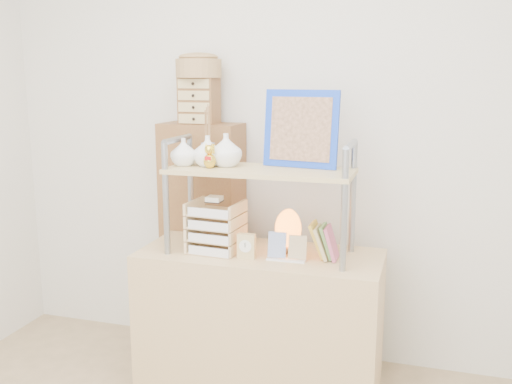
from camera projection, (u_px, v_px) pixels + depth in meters
room_shell at (192, 50)px, 1.88m from camera, size 3.42×3.41×2.61m
desk at (260, 323)px, 2.90m from camera, size 1.20×0.50×0.75m
cabinet at (203, 240)px, 3.31m from camera, size 0.46×0.26×1.35m
hutch at (246, 163)px, 2.77m from camera, size 0.90×0.34×0.80m
letter_tray at (215, 230)px, 2.82m from camera, size 0.25×0.24×0.28m
salt_lamp at (288, 230)px, 2.84m from camera, size 0.14×0.13×0.21m
desk_clock at (246, 246)px, 2.72m from camera, size 0.09×0.04×0.12m
postcard_stand at (286, 253)px, 2.70m from camera, size 0.19×0.06×0.13m
drawer_chest at (199, 101)px, 3.13m from camera, size 0.20×0.16×0.25m
woven_basket at (199, 68)px, 3.10m from camera, size 0.25×0.25×0.10m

